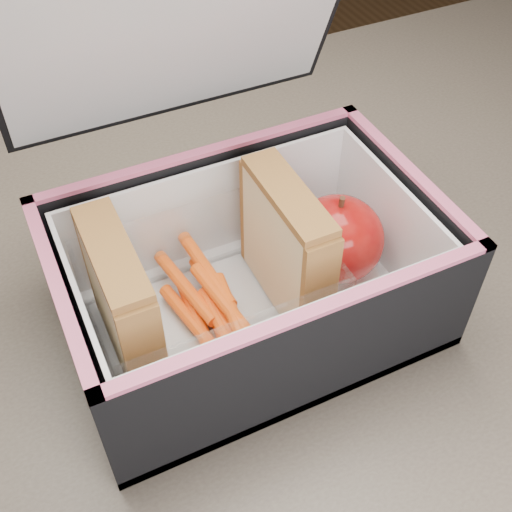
{
  "coord_description": "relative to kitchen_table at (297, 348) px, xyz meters",
  "views": [
    {
      "loc": [
        -0.2,
        -0.32,
        1.19
      ],
      "look_at": [
        -0.05,
        -0.0,
        0.81
      ],
      "focal_mm": 45.0,
      "sensor_mm": 36.0,
      "label": 1
    }
  ],
  "objects": [
    {
      "name": "kitchen_table",
      "position": [
        0.0,
        0.0,
        0.0
      ],
      "size": [
        1.2,
        0.8,
        0.75
      ],
      "color": "#65584C",
      "rests_on": "ground"
    },
    {
      "name": "lunch_bag",
      "position": [
        -0.06,
        -0.01,
        0.15
      ],
      "size": [
        0.29,
        0.27,
        0.28
      ],
      "color": "black",
      "rests_on": "kitchen_table"
    },
    {
      "name": "plastic_tub",
      "position": [
        -0.09,
        -0.01,
        0.14
      ],
      "size": [
        0.18,
        0.13,
        0.07
      ],
      "primitive_type": null,
      "color": "white",
      "rests_on": "lunch_bag"
    },
    {
      "name": "sandwich_left",
      "position": [
        -0.16,
        -0.01,
        0.16
      ],
      "size": [
        0.03,
        0.1,
        0.11
      ],
      "color": "beige",
      "rests_on": "plastic_tub"
    },
    {
      "name": "sandwich_right",
      "position": [
        -0.02,
        -0.01,
        0.16
      ],
      "size": [
        0.03,
        0.1,
        0.11
      ],
      "color": "beige",
      "rests_on": "plastic_tub"
    },
    {
      "name": "carrot_sticks",
      "position": [
        -0.09,
        -0.01,
        0.12
      ],
      "size": [
        0.05,
        0.15,
        0.03
      ],
      "color": "#F1430A",
      "rests_on": "plastic_tub"
    },
    {
      "name": "paper_napkin",
      "position": [
        0.02,
        0.0,
        0.11
      ],
      "size": [
        0.1,
        0.1,
        0.01
      ],
      "primitive_type": "cube",
      "rotation": [
        0.0,
        0.0,
        -0.23
      ],
      "color": "white",
      "rests_on": "lunch_bag"
    },
    {
      "name": "red_apple",
      "position": [
        0.03,
        -0.01,
        0.15
      ],
      "size": [
        0.1,
        0.1,
        0.08
      ],
      "rotation": [
        0.0,
        0.0,
        -0.41
      ],
      "color": "#850306",
      "rests_on": "paper_napkin"
    }
  ]
}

